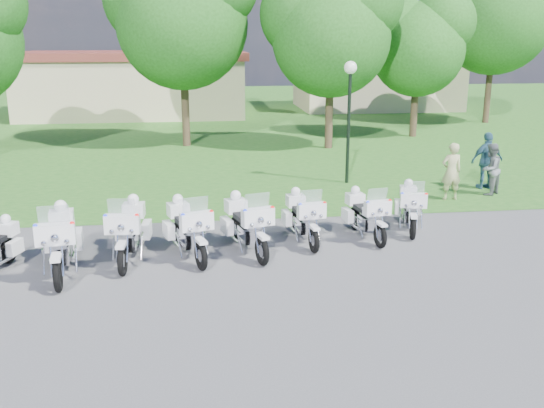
{
  "coord_description": "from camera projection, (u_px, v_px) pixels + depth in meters",
  "views": [
    {
      "loc": [
        -1.97,
        -13.48,
        5.05
      ],
      "look_at": [
        -0.16,
        1.2,
        0.95
      ],
      "focal_mm": 40.0,
      "sensor_mm": 36.0,
      "label": 1
    }
  ],
  "objects": [
    {
      "name": "tree_1",
      "position": [
        180.0,
        10.0,
        27.36
      ],
      "size": [
        7.03,
        6.0,
        9.38
      ],
      "color": "#38281C",
      "rests_on": "ground"
    },
    {
      "name": "tree_3",
      "position": [
        417.0,
        41.0,
        30.44
      ],
      "size": [
        5.5,
        4.7,
        7.34
      ],
      "color": "#38281C",
      "rests_on": "ground"
    },
    {
      "name": "motorcycle_6",
      "position": [
        365.0,
        214.0,
        15.67
      ],
      "size": [
        0.92,
        2.18,
        1.47
      ],
      "rotation": [
        0.0,
        0.0,
        3.3
      ],
      "color": "black",
      "rests_on": "ground"
    },
    {
      "name": "bystander_b",
      "position": [
        490.0,
        169.0,
        19.79
      ],
      "size": [
        1.05,
        1.02,
        1.71
      ],
      "primitive_type": "imported",
      "rotation": [
        0.0,
        0.0,
        -2.48
      ],
      "color": "slate",
      "rests_on": "ground"
    },
    {
      "name": "building_west",
      "position": [
        135.0,
        83.0,
        39.99
      ],
      "size": [
        14.56,
        8.32,
        4.1
      ],
      "color": "#C8BB91",
      "rests_on": "ground"
    },
    {
      "name": "bystander_a",
      "position": [
        451.0,
        172.0,
        19.15
      ],
      "size": [
        0.69,
        0.46,
        1.84
      ],
      "primitive_type": "imported",
      "rotation": [
        0.0,
        0.0,
        3.18
      ],
      "color": "tan",
      "rests_on": "ground"
    },
    {
      "name": "motorcycle_7",
      "position": [
        410.0,
        206.0,
        16.33
      ],
      "size": [
        1.07,
        2.19,
        1.49
      ],
      "rotation": [
        0.0,
        0.0,
        2.9
      ],
      "color": "black",
      "rests_on": "ground"
    },
    {
      "name": "ground",
      "position": [
        285.0,
        255.0,
        14.47
      ],
      "size": [
        100.0,
        100.0,
        0.0
      ],
      "primitive_type": "plane",
      "color": "#505054",
      "rests_on": "ground"
    },
    {
      "name": "motorcycle_3",
      "position": [
        187.0,
        228.0,
        14.28
      ],
      "size": [
        1.25,
        2.36,
        1.63
      ],
      "rotation": [
        0.0,
        0.0,
        3.44
      ],
      "color": "black",
      "rests_on": "ground"
    },
    {
      "name": "tree_2",
      "position": [
        330.0,
        26.0,
        26.98
      ],
      "size": [
        6.25,
        5.34,
        8.34
      ],
      "color": "#38281C",
      "rests_on": "ground"
    },
    {
      "name": "bystander_c",
      "position": [
        487.0,
        161.0,
        20.57
      ],
      "size": [
        1.18,
        0.57,
        1.94
      ],
      "primitive_type": "imported",
      "rotation": [
        0.0,
        0.0,
        3.23
      ],
      "color": "#315E77",
      "rests_on": "ground"
    },
    {
      "name": "grass_lawn",
      "position": [
        227.0,
        115.0,
        40.29
      ],
      "size": [
        100.0,
        48.0,
        0.01
      ],
      "primitive_type": "cube",
      "color": "#23621F",
      "rests_on": "ground"
    },
    {
      "name": "motorcycle_2",
      "position": [
        129.0,
        230.0,
        14.07
      ],
      "size": [
        0.89,
        2.49,
        1.67
      ],
      "rotation": [
        0.0,
        0.0,
        3.08
      ],
      "color": "black",
      "rests_on": "ground"
    },
    {
      "name": "tree_4",
      "position": [
        495.0,
        7.0,
        35.05
      ],
      "size": [
        7.56,
        6.45,
        10.09
      ],
      "color": "#38281C",
      "rests_on": "ground"
    },
    {
      "name": "motorcycle_1",
      "position": [
        60.0,
        241.0,
        13.25
      ],
      "size": [
        1.07,
        2.61,
        1.76
      ],
      "rotation": [
        0.0,
        0.0,
        3.27
      ],
      "color": "black",
      "rests_on": "ground"
    },
    {
      "name": "lamp_post",
      "position": [
        350.0,
        92.0,
        20.8
      ],
      "size": [
        0.44,
        0.44,
        4.25
      ],
      "color": "black",
      "rests_on": "ground"
    },
    {
      "name": "building_east",
      "position": [
        376.0,
        79.0,
        43.91
      ],
      "size": [
        11.44,
        7.28,
        4.1
      ],
      "color": "#C8BB91",
      "rests_on": "ground"
    },
    {
      "name": "motorcycle_5",
      "position": [
        303.0,
        217.0,
        15.37
      ],
      "size": [
        0.89,
        2.25,
        1.51
      ],
      "rotation": [
        0.0,
        0.0,
        3.26
      ],
      "color": "black",
      "rests_on": "ground"
    },
    {
      "name": "motorcycle_4",
      "position": [
        246.0,
        224.0,
        14.58
      ],
      "size": [
        1.21,
        2.39,
        1.64
      ],
      "rotation": [
        0.0,
        0.0,
        3.41
      ],
      "color": "black",
      "rests_on": "ground"
    }
  ]
}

